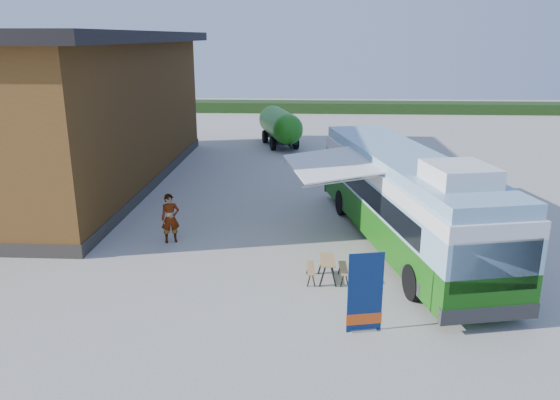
# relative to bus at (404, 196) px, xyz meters

# --- Properties ---
(ground) EXTENTS (100.00, 100.00, 0.00)m
(ground) POSITION_rel_bus_xyz_m (-4.56, -1.88, -1.86)
(ground) COLOR #BCB7AD
(ground) RESTS_ON ground
(barn) EXTENTS (9.60, 21.20, 7.50)m
(barn) POSITION_rel_bus_xyz_m (-15.06, 8.12, 1.73)
(barn) COLOR brown
(barn) RESTS_ON ground
(hedge) EXTENTS (40.00, 3.00, 1.00)m
(hedge) POSITION_rel_bus_xyz_m (3.44, 36.12, -1.36)
(hedge) COLOR #264419
(hedge) RESTS_ON ground
(bus) EXTENTS (5.22, 12.92, 3.89)m
(bus) POSITION_rel_bus_xyz_m (0.00, 0.00, 0.00)
(bus) COLOR #1F6C12
(bus) RESTS_ON ground
(awning) EXTENTS (3.67, 5.00, 0.54)m
(awning) POSITION_rel_bus_xyz_m (-2.41, 0.27, 0.97)
(awning) COLOR white
(awning) RESTS_ON ground
(banner) EXTENTS (0.93, 0.31, 2.16)m
(banner) POSITION_rel_bus_xyz_m (-1.91, -6.16, -0.97)
(banner) COLOR navy
(banner) RESTS_ON ground
(picnic_table) EXTENTS (1.27, 1.14, 0.70)m
(picnic_table) POSITION_rel_bus_xyz_m (-2.76, -3.16, -1.33)
(picnic_table) COLOR #A98350
(picnic_table) RESTS_ON ground
(person_a) EXTENTS (0.78, 0.65, 1.83)m
(person_a) POSITION_rel_bus_xyz_m (-8.38, -0.15, -0.94)
(person_a) COLOR #999999
(person_a) RESTS_ON ground
(person_b) EXTENTS (0.98, 0.97, 1.59)m
(person_b) POSITION_rel_bus_xyz_m (-2.77, 9.26, -1.06)
(person_b) COLOR #999999
(person_b) RESTS_ON ground
(slurry_tanker) EXTENTS (3.23, 6.57, 2.50)m
(slurry_tanker) POSITION_rel_bus_xyz_m (-5.37, 18.39, -0.42)
(slurry_tanker) COLOR #227D16
(slurry_tanker) RESTS_ON ground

